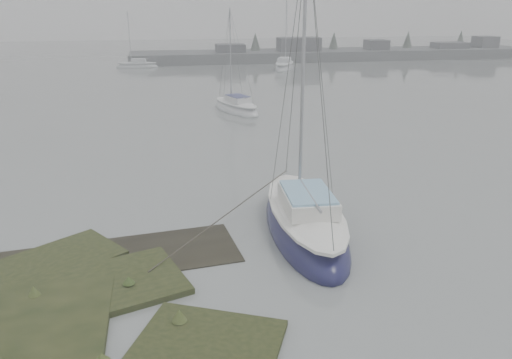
% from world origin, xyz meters
% --- Properties ---
extents(ground, '(160.00, 160.00, 0.00)m').
position_xyz_m(ground, '(0.00, 30.00, 0.00)').
color(ground, slate).
rests_on(ground, ground).
extents(far_shoreline, '(60.00, 8.00, 4.15)m').
position_xyz_m(far_shoreline, '(26.84, 61.90, 0.85)').
color(far_shoreline, '#4C4F51').
rests_on(far_shoreline, ground).
extents(sailboat_main, '(3.06, 8.03, 11.13)m').
position_xyz_m(sailboat_main, '(4.63, 5.27, 0.35)').
color(sailboat_main, '#15143C').
rests_on(sailboat_main, ground).
extents(sailboat_white, '(3.90, 6.14, 8.25)m').
position_xyz_m(sailboat_white, '(5.52, 27.14, 0.26)').
color(sailboat_white, silver).
rests_on(sailboat_white, ground).
extents(sailboat_far_b, '(4.67, 7.06, 9.50)m').
position_xyz_m(sailboat_far_b, '(15.60, 51.88, 0.29)').
color(sailboat_far_b, '#B8BDC2').
rests_on(sailboat_far_b, ground).
extents(sailboat_far_c, '(5.48, 2.21, 7.56)m').
position_xyz_m(sailboat_far_c, '(-2.83, 56.80, 0.23)').
color(sailboat_far_c, '#A4AAAE').
rests_on(sailboat_far_c, ground).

